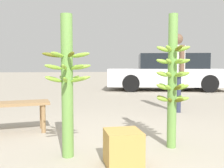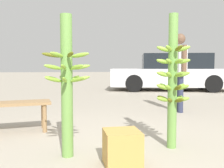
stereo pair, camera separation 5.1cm
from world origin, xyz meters
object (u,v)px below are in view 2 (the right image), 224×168
object	(u,v)px
banana_stalk_center	(173,79)
market_bench	(13,108)
produce_crate	(122,148)
banana_stalk_left	(67,82)
parked_car	(171,73)
vendor_person	(179,65)

from	to	relation	value
banana_stalk_center	market_bench	size ratio (longest dim) A/B	1.41
banana_stalk_center	produce_crate	distance (m)	0.98
banana_stalk_center	banana_stalk_left	bearing A→B (deg)	-176.88
parked_car	produce_crate	size ratio (longest dim) A/B	14.70
vendor_person	banana_stalk_left	bearing A→B (deg)	137.10
vendor_person	parked_car	distance (m)	4.75
banana_stalk_center	vendor_person	size ratio (longest dim) A/B	0.95
market_bench	vendor_person	bearing A→B (deg)	11.10
banana_stalk_center	parked_car	size ratio (longest dim) A/B	0.31
vendor_person	produce_crate	distance (m)	3.11
vendor_person	market_bench	xyz separation A→B (m)	(-2.97, -1.06, -0.60)
market_bench	banana_stalk_left	bearing A→B (deg)	-64.05
banana_stalk_left	produce_crate	bearing A→B (deg)	-33.44
banana_stalk_center	produce_crate	bearing A→B (deg)	-149.47
banana_stalk_center	parked_car	xyz separation A→B (m)	(2.85, 6.47, -0.11)
banana_stalk_left	parked_car	distance (m)	7.66
vendor_person	produce_crate	xyz separation A→B (m)	(-1.73, -2.46, -0.78)
produce_crate	banana_stalk_left	bearing A→B (deg)	146.56
vendor_person	produce_crate	world-z (taller)	vendor_person
banana_stalk_left	produce_crate	size ratio (longest dim) A/B	4.40
market_bench	produce_crate	xyz separation A→B (m)	(1.23, -1.40, -0.19)
vendor_person	market_bench	world-z (taller)	vendor_person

